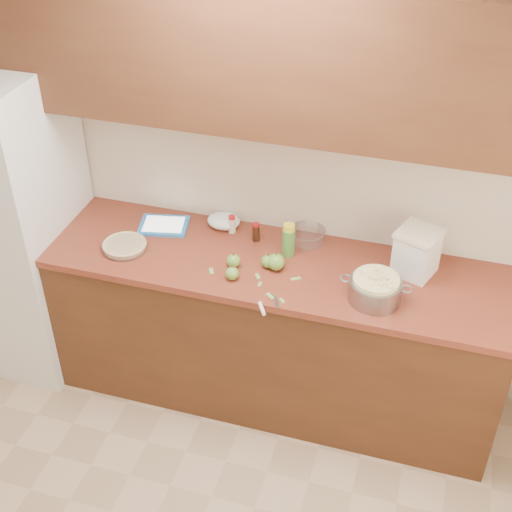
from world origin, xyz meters
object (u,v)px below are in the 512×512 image
(pie, at_px, (125,246))
(colander, at_px, (375,289))
(tablet, at_px, (164,225))
(flour_canister, at_px, (417,252))

(pie, xyz_separation_m, colander, (1.32, -0.04, 0.04))
(tablet, bearing_deg, colander, -25.52)
(flour_canister, xyz_separation_m, tablet, (-1.36, 0.02, -0.11))
(pie, relative_size, tablet, 0.80)
(pie, xyz_separation_m, flour_canister, (1.48, 0.23, 0.10))
(flour_canister, bearing_deg, tablet, 179.21)
(colander, xyz_separation_m, tablet, (-1.20, 0.29, -0.05))
(colander, relative_size, tablet, 1.16)
(colander, bearing_deg, tablet, 166.45)
(colander, height_order, flour_canister, flour_canister)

